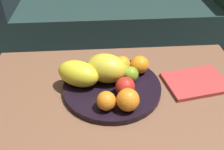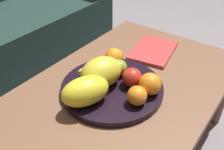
% 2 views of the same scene
% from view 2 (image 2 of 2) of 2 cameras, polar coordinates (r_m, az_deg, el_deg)
% --- Properties ---
extents(coffee_table, '(1.11, 0.68, 0.42)m').
position_cam_2_polar(coffee_table, '(1.04, 1.84, -5.01)').
color(coffee_table, brown).
rests_on(coffee_table, ground_plane).
extents(fruit_bowl, '(0.40, 0.40, 0.03)m').
position_cam_2_polar(fruit_bowl, '(0.99, 0.00, -2.92)').
color(fruit_bowl, black).
rests_on(fruit_bowl, coffee_table).
extents(melon_large_front, '(0.19, 0.17, 0.12)m').
position_cam_2_polar(melon_large_front, '(0.96, -2.39, 0.58)').
color(melon_large_front, yellow).
rests_on(melon_large_front, fruit_bowl).
extents(melon_smaller_beside, '(0.20, 0.17, 0.10)m').
position_cam_2_polar(melon_smaller_beside, '(0.88, -5.96, -3.60)').
color(melon_smaller_beside, yellow).
rests_on(melon_smaller_beside, fruit_bowl).
extents(orange_front, '(0.07, 0.07, 0.07)m').
position_cam_2_polar(orange_front, '(1.04, -2.40, 2.40)').
color(orange_front, orange).
rests_on(orange_front, fruit_bowl).
extents(orange_left, '(0.08, 0.08, 0.08)m').
position_cam_2_polar(orange_left, '(0.94, 8.44, -1.99)').
color(orange_left, orange).
rests_on(orange_left, fruit_bowl).
extents(orange_right, '(0.08, 0.08, 0.08)m').
position_cam_2_polar(orange_right, '(1.08, 0.51, 4.02)').
color(orange_right, orange).
rests_on(orange_right, fruit_bowl).
extents(orange_back, '(0.07, 0.07, 0.07)m').
position_cam_2_polar(orange_back, '(0.89, 5.60, -4.60)').
color(orange_back, orange).
rests_on(orange_back, fruit_bowl).
extents(apple_front, '(0.08, 0.08, 0.08)m').
position_cam_2_polar(apple_front, '(0.97, 4.46, -0.55)').
color(apple_front, red).
rests_on(apple_front, fruit_bowl).
extents(apple_left, '(0.07, 0.07, 0.07)m').
position_cam_2_polar(apple_left, '(1.03, 1.57, 1.66)').
color(apple_left, olive).
rests_on(apple_left, fruit_bowl).
extents(banana_bunch, '(0.15, 0.15, 0.06)m').
position_cam_2_polar(banana_bunch, '(1.01, -3.29, 0.76)').
color(banana_bunch, yellow).
rests_on(banana_bunch, fruit_bowl).
extents(magazine, '(0.28, 0.22, 0.02)m').
position_cam_2_polar(magazine, '(1.25, 9.15, 5.39)').
color(magazine, '#BB3938').
rests_on(magazine, coffee_table).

